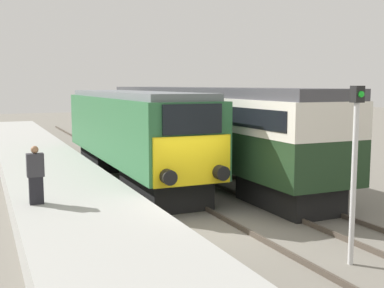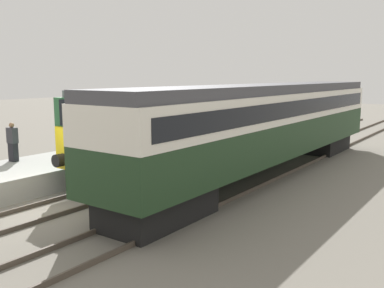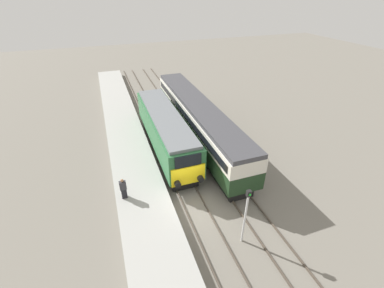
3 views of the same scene
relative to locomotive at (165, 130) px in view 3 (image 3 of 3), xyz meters
The scene contains 8 objects.
ground_plane 7.95m from the locomotive, 90.00° to the right, with size 120.00×120.00×0.00m, color slate.
platform_left 3.71m from the locomotive, behind, with size 3.50×50.00×0.81m.
rails_near_track 3.34m from the locomotive, 90.00° to the right, with size 1.51×60.00×0.14m.
rails_far_track 4.77m from the locomotive, 38.26° to the right, with size 1.50×60.00×0.14m.
locomotive is the anchor object (origin of this frame).
passenger_carriage 3.53m from the locomotive, 15.07° to the left, with size 2.75×18.89×3.87m.
person_on_platform 7.49m from the locomotive, 126.39° to the right, with size 0.44×0.26×1.57m.
signal_post 11.32m from the locomotive, 81.36° to the right, with size 0.24×0.28×3.96m.
Camera 3 is at (-4.43, -11.95, 13.02)m, focal length 24.00 mm.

